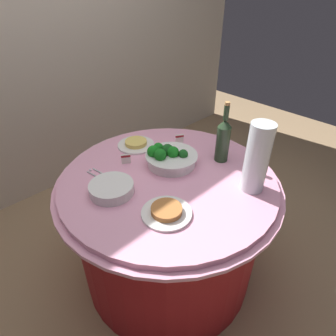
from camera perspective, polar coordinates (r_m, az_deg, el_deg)
ground_plane at (r=1.99m, az=0.00°, el=-19.21°), size 6.00×6.00×0.00m
back_wall at (r=2.41m, az=-26.26°, el=24.12°), size 4.40×0.10×2.60m
buffet_table at (r=1.70m, az=0.00°, el=-11.65°), size 1.16×1.16×0.74m
broccoli_bowl at (r=1.53m, az=0.35°, el=2.16°), size 0.28×0.28×0.12m
plate_stack at (r=1.36m, az=-11.24°, el=-4.01°), size 0.21×0.21×0.05m
wine_bottle at (r=1.55m, az=10.97°, el=5.70°), size 0.07×0.07×0.34m
decorative_fruit_vase at (r=1.35m, az=17.32°, el=1.57°), size 0.11×0.11×0.34m
serving_tongs at (r=1.50m, az=-13.58°, el=-1.38°), size 0.06×0.17×0.01m
food_plate_peanuts at (r=1.23m, az=-0.30°, el=-8.72°), size 0.22×0.22×0.04m
food_plate_noodles at (r=1.73m, az=-6.41°, el=4.81°), size 0.22×0.22×0.04m
label_placard_front at (r=1.56m, az=-8.42°, el=1.92°), size 0.05×0.03×0.05m
label_placard_mid at (r=1.74m, az=2.32°, el=5.96°), size 0.05×0.03×0.05m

